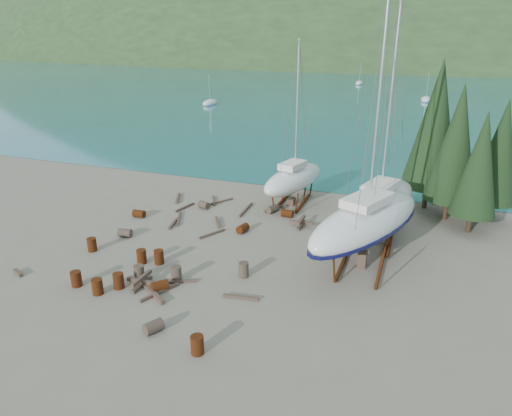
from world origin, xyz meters
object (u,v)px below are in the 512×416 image
(large_sailboat_near, at_px, (367,221))
(large_sailboat_far, at_px, (379,204))
(small_sailboat_shore, at_px, (293,179))
(worker, at_px, (326,241))

(large_sailboat_near, height_order, large_sailboat_far, large_sailboat_near)
(large_sailboat_near, xyz_separation_m, large_sailboat_far, (0.35, 3.85, -0.23))
(large_sailboat_far, height_order, small_sailboat_shore, large_sailboat_far)
(large_sailboat_near, bearing_deg, small_sailboat_shore, 151.22)
(worker, bearing_deg, small_sailboat_shore, 33.45)
(large_sailboat_near, xyz_separation_m, small_sailboat_shore, (-6.89, 8.66, -0.66))
(large_sailboat_far, xyz_separation_m, worker, (-2.70, -3.61, -1.60))
(small_sailboat_shore, bearing_deg, worker, -47.42)
(large_sailboat_far, xyz_separation_m, small_sailboat_shore, (-7.25, 4.81, -0.43))
(large_sailboat_near, height_order, small_sailboat_shore, large_sailboat_near)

